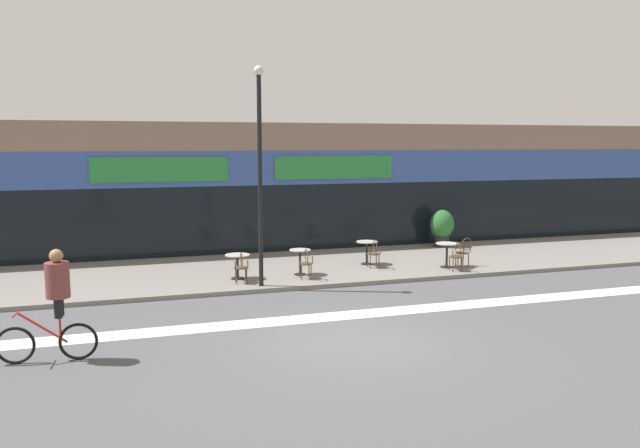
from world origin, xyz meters
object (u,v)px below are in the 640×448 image
object	(u,v)px
bistro_table_2	(367,248)
lamp_post	(260,163)
cafe_chair_3_side	(464,250)
bistro_table_1	(300,257)
cyclist_0	(54,298)
planter_pot	(442,226)
bistro_table_3	(447,250)
bistro_table_0	(237,261)
cafe_chair_3_near	(457,255)
cafe_chair_1_near	(306,261)
cafe_chair_0_near	(241,265)
cafe_chair_2_near	(374,252)

from	to	relation	value
bistro_table_2	lamp_post	size ratio (longest dim) A/B	0.13
cafe_chair_3_side	lamp_post	bearing A→B (deg)	0.49
bistro_table_1	cyclist_0	size ratio (longest dim) A/B	0.36
planter_pot	bistro_table_3	bearing A→B (deg)	-116.29
bistro_table_0	cyclist_0	world-z (taller)	cyclist_0
cafe_chair_3_near	planter_pot	size ratio (longest dim) A/B	0.65
cafe_chair_1_near	planter_pot	world-z (taller)	planter_pot
lamp_post	cyclist_0	distance (m)	6.87
bistro_table_3	lamp_post	distance (m)	6.75
bistro_table_1	lamp_post	distance (m)	3.33
bistro_table_3	cafe_chair_0_near	world-z (taller)	cafe_chair_0_near
cafe_chair_2_near	cyclist_0	xyz separation A→B (m)	(-8.66, -5.71, 0.56)
cafe_chair_1_near	cyclist_0	size ratio (longest dim) A/B	0.43
cafe_chair_3_side	lamp_post	size ratio (longest dim) A/B	0.15
cafe_chair_2_near	cafe_chair_0_near	bearing A→B (deg)	107.16
cafe_chair_0_near	cafe_chair_3_near	bearing A→B (deg)	-88.40
bistro_table_1	cafe_chair_2_near	bearing A→B (deg)	6.40
bistro_table_1	cafe_chair_3_near	distance (m)	4.78
planter_pot	bistro_table_2	bearing A→B (deg)	-149.23
bistro_table_0	bistro_table_3	size ratio (longest dim) A/B	0.92
cafe_chair_3_near	cyclist_0	size ratio (longest dim) A/B	0.43
cafe_chair_2_near	cafe_chair_3_side	size ratio (longest dim) A/B	1.00
cafe_chair_2_near	planter_pot	distance (m)	4.99
bistro_table_0	cafe_chair_2_near	bearing A→B (deg)	3.70
cafe_chair_3_side	bistro_table_0	bearing A→B (deg)	-8.30
bistro_table_3	bistro_table_1	bearing A→B (deg)	176.05
cafe_chair_0_near	planter_pot	xyz separation A→B (m)	(8.34, 3.90, 0.25)
bistro_table_3	cafe_chair_2_near	bearing A→B (deg)	164.77
bistro_table_1	bistro_table_3	distance (m)	4.70
bistro_table_0	cafe_chair_3_side	size ratio (longest dim) A/B	0.79
bistro_table_0	cafe_chair_1_near	xyz separation A→B (m)	(1.86, -0.62, 0.01)
bistro_table_2	cyclist_0	bearing A→B (deg)	-143.86
cafe_chair_0_near	cafe_chair_3_side	bearing A→B (deg)	-83.11
cafe_chair_3_near	lamp_post	xyz separation A→B (m)	(-6.08, -0.11, 2.85)
cafe_chair_3_near	cyclist_0	xyz separation A→B (m)	(-10.87, -4.48, 0.56)
cafe_chair_2_near	lamp_post	distance (m)	4.99
bistro_table_3	cafe_chair_3_near	xyz separation A→B (m)	(-0.01, -0.63, -0.03)
bistro_table_3	cafe_chair_1_near	size ratio (longest dim) A/B	0.85
bistro_table_1	cafe_chair_2_near	size ratio (longest dim) A/B	0.84
bistro_table_1	planter_pot	xyz separation A→B (m)	(6.47, 3.27, 0.23)
cafe_chair_0_near	cafe_chair_2_near	xyz separation A→B (m)	(4.35, 0.91, 0.00)
cafe_chair_0_near	cafe_chair_2_near	size ratio (longest dim) A/B	1.00
bistro_table_1	cafe_chair_0_near	xyz separation A→B (m)	(-1.87, -0.63, -0.02)
cafe_chair_0_near	cyclist_0	size ratio (longest dim) A/B	0.43
cafe_chair_3_near	cyclist_0	distance (m)	11.77
cafe_chair_3_near	planter_pot	world-z (taller)	planter_pot
bistro_table_3	bistro_table_2	bearing A→B (deg)	150.89
cafe_chair_0_near	bistro_table_3	bearing A→B (deg)	-82.94
cafe_chair_3_near	lamp_post	distance (m)	6.72
cafe_chair_0_near	bistro_table_0	bearing A→B (deg)	3.88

